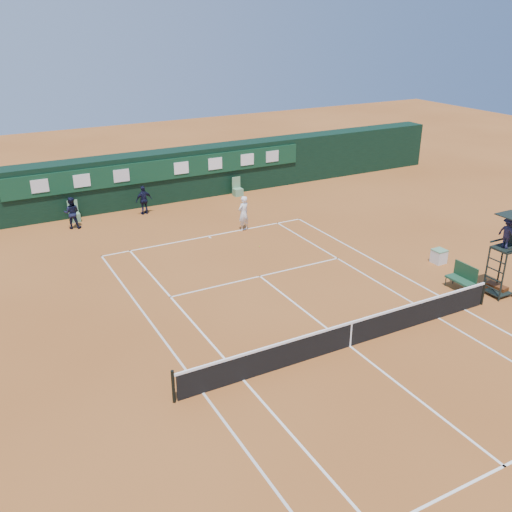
{
  "coord_description": "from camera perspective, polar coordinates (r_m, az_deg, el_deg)",
  "views": [
    {
      "loc": [
        -10.82,
        -13.2,
        10.55
      ],
      "look_at": [
        -0.41,
        6.0,
        1.2
      ],
      "focal_mm": 40.0,
      "sensor_mm": 36.0,
      "label": 1
    }
  ],
  "objects": [
    {
      "name": "linesman_chair_left",
      "position": [
        32.78,
        -17.7,
        3.87
      ],
      "size": [
        0.55,
        0.5,
        1.15
      ],
      "color": "#5C8D61",
      "rests_on": "ground"
    },
    {
      "name": "tennis_bag",
      "position": [
        25.32,
        22.89,
        -3.0
      ],
      "size": [
        0.48,
        0.91,
        0.33
      ],
      "primitive_type": "cube",
      "rotation": [
        0.0,
        0.0,
        0.12
      ],
      "color": "black",
      "rests_on": "ground"
    },
    {
      "name": "player_bench",
      "position": [
        24.85,
        19.97,
        -1.92
      ],
      "size": [
        0.56,
        1.2,
        1.1
      ],
      "color": "#1B442E",
      "rests_on": "ground"
    },
    {
      "name": "ball_kid_left",
      "position": [
        31.56,
        -17.95,
        4.13
      ],
      "size": [
        1.0,
        0.9,
        1.7
      ],
      "primitive_type": "imported",
      "rotation": [
        0.0,
        0.0,
        2.77
      ],
      "color": "black",
      "rests_on": "ground"
    },
    {
      "name": "player",
      "position": [
        29.69,
        -1.26,
        4.28
      ],
      "size": [
        0.79,
        0.65,
        1.87
      ],
      "primitive_type": "imported",
      "rotation": [
        0.0,
        0.0,
        3.49
      ],
      "color": "white",
      "rests_on": "ground"
    },
    {
      "name": "cooler",
      "position": [
        27.27,
        17.82,
        -0.01
      ],
      "size": [
        0.57,
        0.57,
        0.65
      ],
      "color": "silver",
      "rests_on": "ground"
    },
    {
      "name": "ground",
      "position": [
        20.06,
        9.36,
        -8.89
      ],
      "size": [
        90.0,
        90.0,
        0.0
      ],
      "primitive_type": "plane",
      "color": "#A75B27",
      "rests_on": "ground"
    },
    {
      "name": "umpire_chair",
      "position": [
        24.21,
        23.84,
        1.6
      ],
      "size": [
        0.96,
        0.95,
        3.42
      ],
      "color": "black",
      "rests_on": "ground"
    },
    {
      "name": "court_lines",
      "position": [
        20.06,
        9.36,
        -8.88
      ],
      "size": [
        11.05,
        23.85,
        0.01
      ],
      "color": "white",
      "rests_on": "ground"
    },
    {
      "name": "tennis_net",
      "position": [
        19.8,
        9.45,
        -7.65
      ],
      "size": [
        12.9,
        0.1,
        1.1
      ],
      "color": "black",
      "rests_on": "ground"
    },
    {
      "name": "tennis_ball",
      "position": [
        27.82,
        0.36,
        0.96
      ],
      "size": [
        0.06,
        0.06,
        0.06
      ],
      "primitive_type": "sphere",
      "color": "#B4CD2F",
      "rests_on": "ground"
    },
    {
      "name": "back_wall",
      "position": [
        34.91,
        -9.5,
        7.85
      ],
      "size": [
        40.0,
        1.65,
        3.0
      ],
      "color": "black",
      "rests_on": "ground"
    },
    {
      "name": "linesman_chair_right",
      "position": [
        35.79,
        -1.86,
        6.55
      ],
      "size": [
        0.55,
        0.5,
        1.15
      ],
      "color": "#61956C",
      "rests_on": "ground"
    },
    {
      "name": "ball_kid_right",
      "position": [
        32.84,
        -11.15,
        5.51
      ],
      "size": [
        1.01,
        0.53,
        1.65
      ],
      "primitive_type": "imported",
      "rotation": [
        0.0,
        0.0,
        3.27
      ],
      "color": "black",
      "rests_on": "ground"
    }
  ]
}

